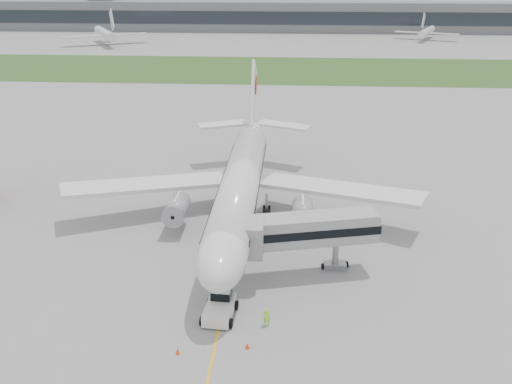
# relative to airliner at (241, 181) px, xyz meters

# --- Properties ---
(ground) EXTENTS (600.00, 600.00, 0.00)m
(ground) POSITION_rel_airliner_xyz_m (0.00, -4.87, -5.66)
(ground) COLOR gray
(ground) RESTS_ON ground
(apron_markings) EXTENTS (70.00, 70.00, 0.04)m
(apron_markings) POSITION_rel_airliner_xyz_m (0.00, -9.87, -5.66)
(apron_markings) COLOR #F6AA15
(apron_markings) RESTS_ON ground
(grass_strip) EXTENTS (600.00, 50.00, 0.02)m
(grass_strip) POSITION_rel_airliner_xyz_m (0.00, 115.13, -5.65)
(grass_strip) COLOR #284F1D
(grass_strip) RESTS_ON ground
(terminal_building) EXTENTS (320.00, 22.30, 14.00)m
(terminal_building) POSITION_rel_airliner_xyz_m (0.00, 225.00, 1.34)
(terminal_building) COLOR slate
(terminal_building) RESTS_ON ground
(control_tower) EXTENTS (12.00, 12.00, 56.00)m
(control_tower) POSITION_rel_airliner_xyz_m (-90.00, 227.13, -5.66)
(control_tower) COLOR slate
(control_tower) RESTS_ON ground
(airliner) EXTENTS (48.13, 53.95, 17.88)m
(airliner) POSITION_rel_airliner_xyz_m (0.00, 0.00, 0.00)
(airliner) COLOR silver
(airliner) RESTS_ON ground
(pushback_tug) EXTENTS (3.42, 4.81, 2.37)m
(pushback_tug) POSITION_rel_airliner_xyz_m (-0.14, -22.04, -4.57)
(pushback_tug) COLOR silver
(pushback_tug) RESTS_ON ground
(jet_bridge) EXTENTS (15.30, 7.75, 7.21)m
(jet_bridge) POSITION_rel_airliner_xyz_m (7.87, -13.63, -0.33)
(jet_bridge) COLOR #A0A0A3
(jet_bridge) RESTS_ON ground
(safety_cone_left) EXTENTS (0.43, 0.43, 0.58)m
(safety_cone_left) POSITION_rel_airliner_xyz_m (-3.15, -28.26, -5.37)
(safety_cone_left) COLOR #FF3C0D
(safety_cone_left) RESTS_ON ground
(safety_cone_right) EXTENTS (0.44, 0.44, 0.60)m
(safety_cone_right) POSITION_rel_airliner_xyz_m (2.96, -27.07, -5.36)
(safety_cone_right) COLOR #FF3C0D
(safety_cone_right) RESTS_ON ground
(ground_crew_near) EXTENTS (0.70, 0.47, 1.88)m
(ground_crew_near) POSITION_rel_airliner_xyz_m (4.50, -23.45, -4.72)
(ground_crew_near) COLOR #A6FF2A
(ground_crew_near) RESTS_ON ground
(distant_aircraft_left) EXTENTS (44.39, 42.78, 13.06)m
(distant_aircraft_left) POSITION_rel_airliner_xyz_m (-72.06, 168.58, -5.66)
(distant_aircraft_left) COLOR silver
(distant_aircraft_left) RESTS_ON ground
(distant_aircraft_right) EXTENTS (34.59, 32.82, 10.50)m
(distant_aircraft_right) POSITION_rel_airliner_xyz_m (63.85, 192.70, -5.66)
(distant_aircraft_right) COLOR silver
(distant_aircraft_right) RESTS_ON ground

